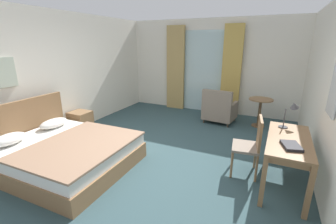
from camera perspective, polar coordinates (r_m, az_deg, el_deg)
ground at (r=4.27m, az=-3.01°, el=-12.27°), size 5.63×7.45×0.10m
wall_back at (r=7.01m, az=10.47°, el=11.15°), size 5.23×0.12×2.70m
wall_left at (r=5.47m, az=-27.86°, el=7.87°), size 0.12×7.05×2.70m
balcony_glass_door at (r=7.00m, az=8.74°, el=9.89°), size 1.26×0.02×2.38m
curtain_panel_left at (r=7.18m, az=1.91°, el=10.84°), size 0.56×0.10×2.53m
curtain_panel_right at (r=6.70m, az=15.60°, el=9.79°), size 0.52×0.10×2.53m
bed at (r=4.31m, az=-24.83°, el=-9.03°), size 2.16×1.82×1.04m
nightstand at (r=5.74m, az=-21.04°, el=-2.32°), size 0.45×0.42×0.50m
writing_desk at (r=3.68m, az=27.95°, el=-7.20°), size 0.59×1.36×0.75m
desk_chair at (r=3.81m, az=20.15°, el=-7.27°), size 0.45×0.52×0.95m
desk_lamp at (r=4.08m, az=28.69°, el=0.68°), size 0.27×0.29×0.42m
closed_book at (r=3.35m, az=28.52°, el=-7.45°), size 0.27×0.34×0.04m
armchair_by_window at (r=6.12m, az=12.69°, el=0.57°), size 0.84×0.79×0.90m
round_cafe_table at (r=6.09m, az=22.11°, el=1.28°), size 0.57×0.57×0.71m
framed_picture at (r=4.91m, az=-35.59°, el=8.08°), size 0.03×0.34×0.51m
wall_mirror at (r=3.51m, az=36.34°, el=4.73°), size 0.02×0.44×0.69m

